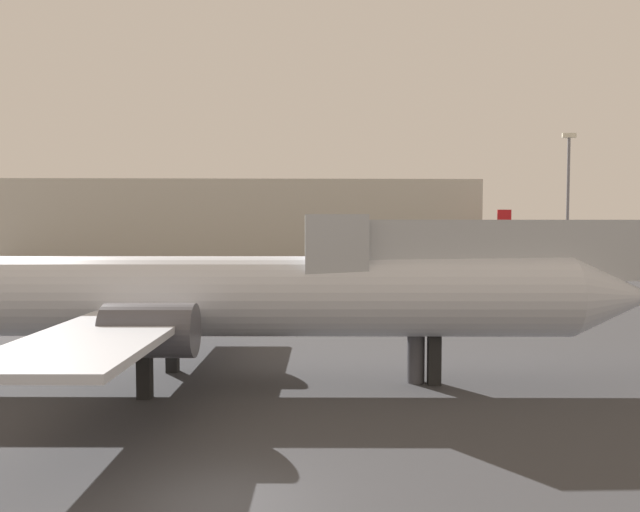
{
  "coord_description": "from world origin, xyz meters",
  "views": [
    {
      "loc": [
        1.9,
        -13.08,
        6.29
      ],
      "look_at": [
        3.22,
        41.95,
        3.54
      ],
      "focal_mm": 33.31,
      "sensor_mm": 36.0,
      "label": 1
    }
  ],
  "objects_px": {
    "light_mast_right": "(568,191)",
    "jet_bridge": "(498,254)",
    "airplane_at_gate": "(186,296)",
    "airplane_distant": "(559,244)",
    "baggage_cart": "(79,317)"
  },
  "relations": [
    {
      "from": "airplane_at_gate",
      "to": "baggage_cart",
      "type": "height_order",
      "value": "airplane_at_gate"
    },
    {
      "from": "airplane_at_gate",
      "to": "light_mast_right",
      "type": "distance_m",
      "value": 93.67
    },
    {
      "from": "airplane_distant",
      "to": "baggage_cart",
      "type": "relative_size",
      "value": 10.7
    },
    {
      "from": "jet_bridge",
      "to": "light_mast_right",
      "type": "height_order",
      "value": "light_mast_right"
    },
    {
      "from": "airplane_distant",
      "to": "baggage_cart",
      "type": "height_order",
      "value": "airplane_distant"
    },
    {
      "from": "airplane_at_gate",
      "to": "airplane_distant",
      "type": "distance_m",
      "value": 96.7
    },
    {
      "from": "baggage_cart",
      "to": "airplane_at_gate",
      "type": "bearing_deg",
      "value": -71.91
    },
    {
      "from": "airplane_distant",
      "to": "baggage_cart",
      "type": "bearing_deg",
      "value": -136.43
    },
    {
      "from": "airplane_distant",
      "to": "jet_bridge",
      "type": "relative_size",
      "value": 1.66
    },
    {
      "from": "jet_bridge",
      "to": "light_mast_right",
      "type": "distance_m",
      "value": 87.43
    },
    {
      "from": "jet_bridge",
      "to": "baggage_cart",
      "type": "relative_size",
      "value": 6.46
    },
    {
      "from": "jet_bridge",
      "to": "airplane_at_gate",
      "type": "bearing_deg",
      "value": -0.06
    },
    {
      "from": "airplane_at_gate",
      "to": "baggage_cart",
      "type": "relative_size",
      "value": 13.66
    },
    {
      "from": "airplane_at_gate",
      "to": "baggage_cart",
      "type": "bearing_deg",
      "value": 127.13
    },
    {
      "from": "light_mast_right",
      "to": "jet_bridge",
      "type": "bearing_deg",
      "value": -115.68
    }
  ]
}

